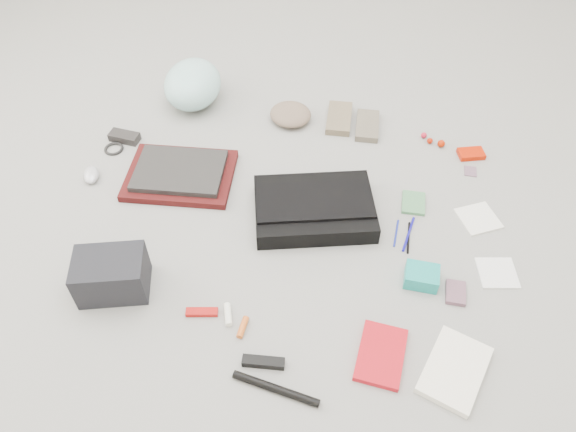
% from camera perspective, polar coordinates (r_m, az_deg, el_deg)
% --- Properties ---
extents(ground_plane, '(4.00, 4.00, 0.00)m').
position_cam_1_polar(ground_plane, '(1.94, 0.00, -0.98)').
color(ground_plane, gray).
extents(messenger_bag, '(0.48, 0.40, 0.07)m').
position_cam_1_polar(messenger_bag, '(1.95, 2.68, 0.75)').
color(messenger_bag, black).
rests_on(messenger_bag, ground_plane).
extents(bag_flap, '(0.44, 0.29, 0.01)m').
position_cam_1_polar(bag_flap, '(1.92, 2.72, 1.55)').
color(bag_flap, black).
rests_on(bag_flap, messenger_bag).
extents(laptop_sleeve, '(0.43, 0.34, 0.03)m').
position_cam_1_polar(laptop_sleeve, '(2.14, -10.87, 4.08)').
color(laptop_sleeve, '#420E0E').
rests_on(laptop_sleeve, ground_plane).
extents(laptop, '(0.35, 0.28, 0.02)m').
position_cam_1_polar(laptop, '(2.12, -10.97, 4.55)').
color(laptop, black).
rests_on(laptop, laptop_sleeve).
extents(bike_helmet, '(0.27, 0.32, 0.18)m').
position_cam_1_polar(bike_helmet, '(2.45, -9.66, 13.05)').
color(bike_helmet, '#AEE9E9').
rests_on(bike_helmet, ground_plane).
extents(beanie, '(0.22, 0.21, 0.06)m').
position_cam_1_polar(beanie, '(2.35, 0.25, 10.29)').
color(beanie, '#776151').
rests_on(beanie, ground_plane).
extents(mitten_left, '(0.12, 0.20, 0.03)m').
position_cam_1_polar(mitten_left, '(2.36, 5.22, 9.86)').
color(mitten_left, '#74644D').
rests_on(mitten_left, ground_plane).
extents(mitten_right, '(0.11, 0.19, 0.03)m').
position_cam_1_polar(mitten_right, '(2.34, 8.06, 9.07)').
color(mitten_right, '#6B6152').
rests_on(mitten_right, ground_plane).
extents(power_brick, '(0.12, 0.06, 0.03)m').
position_cam_1_polar(power_brick, '(2.35, -16.28, 7.72)').
color(power_brick, black).
rests_on(power_brick, ground_plane).
extents(cable_coil, '(0.10, 0.10, 0.01)m').
position_cam_1_polar(cable_coil, '(2.32, -17.28, 6.54)').
color(cable_coil, black).
rests_on(cable_coil, ground_plane).
extents(mouse, '(0.09, 0.11, 0.03)m').
position_cam_1_polar(mouse, '(2.22, -19.37, 3.98)').
color(mouse, '#B6B8C2').
rests_on(mouse, ground_plane).
extents(camera_bag, '(0.25, 0.21, 0.14)m').
position_cam_1_polar(camera_bag, '(1.81, -17.50, -5.71)').
color(camera_bag, black).
rests_on(camera_bag, ground_plane).
extents(multitool, '(0.10, 0.05, 0.02)m').
position_cam_1_polar(multitool, '(1.75, -8.74, -9.63)').
color(multitool, '#9D0D0A').
rests_on(multitool, ground_plane).
extents(toiletry_tube_white, '(0.05, 0.08, 0.02)m').
position_cam_1_polar(toiletry_tube_white, '(1.73, -6.12, -9.92)').
color(toiletry_tube_white, white).
rests_on(toiletry_tube_white, ground_plane).
extents(toiletry_tube_orange, '(0.02, 0.07, 0.02)m').
position_cam_1_polar(toiletry_tube_orange, '(1.70, -4.62, -11.19)').
color(toiletry_tube_orange, '#C4581D').
rests_on(toiletry_tube_orange, ground_plane).
extents(u_lock, '(0.12, 0.05, 0.02)m').
position_cam_1_polar(u_lock, '(1.64, -2.52, -14.61)').
color(u_lock, black).
rests_on(u_lock, ground_plane).
extents(bike_pump, '(0.25, 0.05, 0.02)m').
position_cam_1_polar(bike_pump, '(1.61, -1.25, -17.14)').
color(bike_pump, black).
rests_on(bike_pump, ground_plane).
extents(book_red, '(0.14, 0.20, 0.02)m').
position_cam_1_polar(book_red, '(1.68, 9.43, -13.73)').
color(book_red, red).
rests_on(book_red, ground_plane).
extents(book_white, '(0.21, 0.26, 0.02)m').
position_cam_1_polar(book_white, '(1.70, 16.57, -14.76)').
color(book_white, white).
rests_on(book_white, ground_plane).
extents(notepad, '(0.09, 0.11, 0.01)m').
position_cam_1_polar(notepad, '(2.06, 12.63, 1.31)').
color(notepad, '#447C4F').
rests_on(notepad, ground_plane).
extents(pen_blue, '(0.01, 0.12, 0.01)m').
position_cam_1_polar(pen_blue, '(1.95, 10.93, -1.71)').
color(pen_blue, '#1A289D').
rests_on(pen_blue, ground_plane).
extents(pen_black, '(0.01, 0.14, 0.01)m').
position_cam_1_polar(pen_black, '(1.95, 12.15, -2.16)').
color(pen_black, black).
rests_on(pen_black, ground_plane).
extents(pen_navy, '(0.03, 0.16, 0.01)m').
position_cam_1_polar(pen_navy, '(1.96, 12.15, -1.80)').
color(pen_navy, '#100C8B').
rests_on(pen_navy, ground_plane).
extents(accordion_wallet, '(0.11, 0.09, 0.05)m').
position_cam_1_polar(accordion_wallet, '(1.83, 13.42, -6.00)').
color(accordion_wallet, teal).
rests_on(accordion_wallet, ground_plane).
extents(card_deck, '(0.06, 0.09, 0.02)m').
position_cam_1_polar(card_deck, '(1.84, 16.67, -7.48)').
color(card_deck, '#744E5F').
rests_on(card_deck, ground_plane).
extents(napkin_top, '(0.17, 0.17, 0.01)m').
position_cam_1_polar(napkin_top, '(2.07, 18.77, -0.24)').
color(napkin_top, white).
rests_on(napkin_top, ground_plane).
extents(napkin_bottom, '(0.14, 0.14, 0.01)m').
position_cam_1_polar(napkin_bottom, '(1.94, 20.49, -5.44)').
color(napkin_bottom, white).
rests_on(napkin_bottom, ground_plane).
extents(lollipop_a, '(0.03, 0.03, 0.02)m').
position_cam_1_polar(lollipop_a, '(2.34, 13.64, 7.98)').
color(lollipop_a, red).
rests_on(lollipop_a, ground_plane).
extents(lollipop_b, '(0.03, 0.03, 0.02)m').
position_cam_1_polar(lollipop_b, '(2.32, 14.21, 7.41)').
color(lollipop_b, '#A11703').
rests_on(lollipop_b, ground_plane).
extents(lollipop_c, '(0.04, 0.04, 0.03)m').
position_cam_1_polar(lollipop_c, '(2.31, 15.30, 7.11)').
color(lollipop_c, '#A71C00').
rests_on(lollipop_c, ground_plane).
extents(altoids_tin, '(0.11, 0.09, 0.02)m').
position_cam_1_polar(altoids_tin, '(2.30, 18.10, 6.03)').
color(altoids_tin, '#BC1C02').
rests_on(altoids_tin, ground_plane).
extents(stamp_sheet, '(0.05, 0.06, 0.00)m').
position_cam_1_polar(stamp_sheet, '(2.24, 18.04, 4.34)').
color(stamp_sheet, slate).
rests_on(stamp_sheet, ground_plane).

